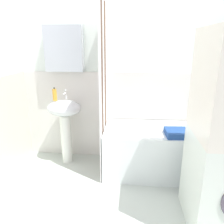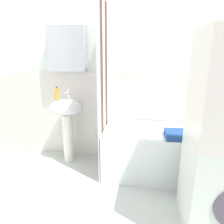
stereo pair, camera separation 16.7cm
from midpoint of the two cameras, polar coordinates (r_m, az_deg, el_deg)
wall_back_tiled at (r=2.90m, az=7.96°, el=8.93°), size 3.60×0.18×2.40m
sink at (r=2.94m, az=-10.02°, el=-1.23°), size 0.44×0.34×0.86m
faucet at (r=2.94m, az=-9.80°, el=4.66°), size 0.03×0.12×0.12m
soap_dispenser at (r=2.89m, az=-12.44°, el=4.61°), size 0.05×0.05×0.17m
bathtub at (r=2.82m, az=15.44°, el=-10.12°), size 1.49×0.66×0.57m
shower_curtain at (r=2.59m, az=-0.28°, el=4.95°), size 0.01×0.66×2.00m
body_wash_bottle at (r=3.06m, az=27.63°, el=-1.73°), size 0.04×0.04×0.19m
lotion_bottle at (r=3.04m, az=25.43°, el=-1.72°), size 0.04×0.04×0.17m
conditioner_bottle at (r=3.00m, az=23.50°, el=-1.41°), size 0.07×0.07×0.20m
towel_folded at (r=2.54m, az=18.36°, el=-5.63°), size 0.27×0.27×0.07m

